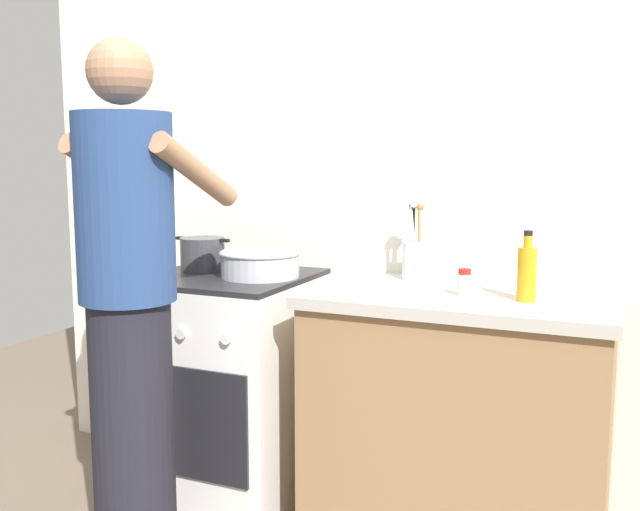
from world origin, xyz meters
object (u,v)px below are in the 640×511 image
(mixing_bowl, at_px, (260,263))
(oil_bottle, at_px, (527,272))
(utensil_crock, at_px, (416,256))
(spice_bottle, at_px, (464,283))
(stove_range, at_px, (229,389))
(pot, at_px, (203,254))
(person, at_px, (130,313))

(mixing_bowl, height_order, oil_bottle, oil_bottle)
(utensil_crock, bearing_deg, oil_bottle, -29.09)
(spice_bottle, bearing_deg, stove_range, 176.78)
(mixing_bowl, bearing_deg, oil_bottle, -3.64)
(stove_range, relative_size, pot, 3.75)
(spice_bottle, relative_size, person, 0.05)
(oil_bottle, bearing_deg, person, -156.62)
(stove_range, distance_m, spice_bottle, 1.04)
(pot, bearing_deg, oil_bottle, -4.71)
(spice_bottle, distance_m, oil_bottle, 0.20)
(person, bearing_deg, utensil_crock, 45.63)
(spice_bottle, height_order, oil_bottle, oil_bottle)
(mixing_bowl, distance_m, person, 0.58)
(oil_bottle, bearing_deg, stove_range, 177.22)
(spice_bottle, bearing_deg, oil_bottle, -0.71)
(oil_bottle, distance_m, person, 1.25)
(mixing_bowl, distance_m, spice_bottle, 0.78)
(pot, height_order, oil_bottle, oil_bottle)
(mixing_bowl, xyz_separation_m, oil_bottle, (0.97, -0.06, 0.04))
(stove_range, height_order, utensil_crock, utensil_crock)
(pot, bearing_deg, person, -78.95)
(pot, distance_m, oil_bottle, 1.26)
(utensil_crock, height_order, person, person)
(utensil_crock, bearing_deg, person, -134.37)
(utensil_crock, xyz_separation_m, spice_bottle, (0.23, -0.23, -0.04))
(mixing_bowl, height_order, spice_bottle, mixing_bowl)
(pot, relative_size, spice_bottle, 2.69)
(person, bearing_deg, pot, 101.05)
(oil_bottle, relative_size, person, 0.13)
(utensil_crock, relative_size, oil_bottle, 1.34)
(utensil_crock, height_order, oil_bottle, utensil_crock)
(mixing_bowl, height_order, utensil_crock, utensil_crock)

